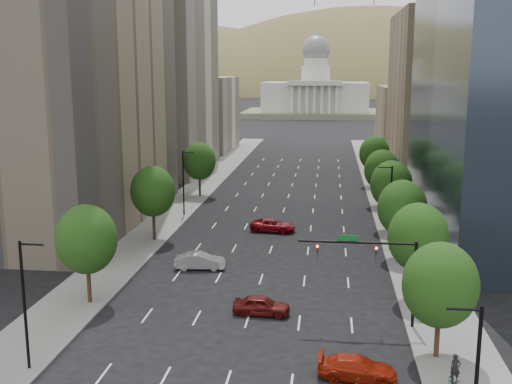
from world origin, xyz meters
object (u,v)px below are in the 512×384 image
at_px(car_red_near, 357,368).
at_px(car_silver, 200,261).
at_px(car_red_far, 273,225).
at_px(cyclist, 455,378).
at_px(car_maroon, 262,305).
at_px(traffic_signal, 383,264).
at_px(capitol, 315,96).

distance_m(car_red_near, car_silver, 25.68).
relative_size(car_red_far, cyclist, 2.33).
bearing_deg(car_red_near, car_maroon, 40.86).
height_order(traffic_signal, car_red_far, traffic_signal).
distance_m(car_maroon, car_red_far, 26.60).
bearing_deg(traffic_signal, car_red_near, -104.08).
bearing_deg(car_red_far, capitol, 7.50).
height_order(car_red_near, car_silver, car_silver).
xyz_separation_m(traffic_signal, cyclist, (3.81, -9.67, -4.21)).
height_order(capitol, car_red_near, capitol).
relative_size(capitol, car_red_near, 11.60).
bearing_deg(car_red_far, car_silver, 166.63).
distance_m(capitol, car_red_far, 191.97).
relative_size(traffic_signal, car_silver, 1.79).
bearing_deg(car_red_near, capitol, 6.30).
relative_size(traffic_signal, car_red_far, 1.62).
relative_size(car_red_near, car_silver, 1.02).
xyz_separation_m(car_maroon, car_red_far, (-1.51, 26.55, -0.02)).
bearing_deg(car_maroon, capitol, 3.37).
bearing_deg(capitol, traffic_signal, -87.26).
xyz_separation_m(car_red_near, car_maroon, (-7.38, 9.92, 0.05)).
relative_size(capitol, car_maroon, 12.77).
bearing_deg(cyclist, car_red_far, 102.07).
relative_size(car_silver, car_red_far, 0.91).
bearing_deg(car_silver, car_red_far, -26.94).
distance_m(traffic_signal, car_red_near, 9.88).
relative_size(car_red_near, cyclist, 2.14).
height_order(car_red_near, car_red_far, car_red_far).
bearing_deg(car_silver, cyclist, -142.58).
relative_size(traffic_signal, car_maroon, 1.94).
xyz_separation_m(capitol, car_red_near, (8.38, -228.28, -7.83)).
distance_m(capitol, car_maroon, 218.50).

